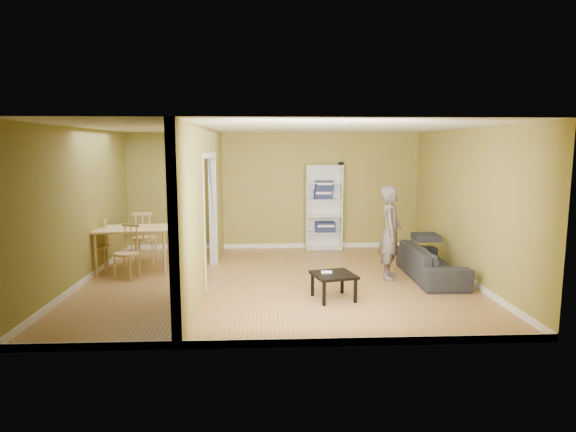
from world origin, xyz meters
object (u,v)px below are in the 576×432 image
object	(u,v)px
person	(391,224)
coffee_table	(334,277)
chair_left	(97,245)
dining_table	(133,232)
bookshelf	(324,207)
chair_near	(127,252)
sofa	(431,258)
chair_far	(145,237)

from	to	relation	value
person	coffee_table	world-z (taller)	person
coffee_table	chair_left	xyz separation A→B (m)	(-4.15, 1.93, 0.14)
person	dining_table	world-z (taller)	person
person	bookshelf	world-z (taller)	person
bookshelf	chair_near	world-z (taller)	bookshelf
coffee_table	sofa	bearing A→B (deg)	30.32
bookshelf	coffee_table	xyz separation A→B (m)	(-0.28, -3.62, -0.61)
chair_left	chair_far	bearing A→B (deg)	117.33
bookshelf	chair_left	xyz separation A→B (m)	(-4.42, -1.70, -0.47)
bookshelf	dining_table	world-z (taller)	bookshelf
person	coffee_table	xyz separation A→B (m)	(-1.15, -1.13, -0.62)
person	chair_left	world-z (taller)	person
sofa	bookshelf	size ratio (longest dim) A/B	1.02
bookshelf	dining_table	bearing A→B (deg)	-155.04
person	chair_far	distance (m)	4.77
dining_table	chair_far	size ratio (longest dim) A/B	1.25
coffee_table	chair_near	world-z (taller)	chair_near
sofa	coffee_table	xyz separation A→B (m)	(-1.87, -1.09, -0.03)
sofa	chair_near	xyz separation A→B (m)	(-5.31, 0.25, 0.10)
coffee_table	person	bearing A→B (deg)	44.65
coffee_table	dining_table	size ratio (longest dim) A/B	0.46
sofa	dining_table	distance (m)	5.40
coffee_table	chair_left	size ratio (longest dim) A/B	0.63
sofa	chair_left	bearing A→B (deg)	83.10
dining_table	person	bearing A→B (deg)	-9.19
chair_near	bookshelf	bearing A→B (deg)	47.74
bookshelf	chair_near	distance (m)	4.39
person	chair_near	xyz separation A→B (m)	(-4.59, 0.21, -0.48)
person	chair_near	bearing A→B (deg)	105.90
dining_table	bookshelf	bearing A→B (deg)	24.96
dining_table	chair_near	distance (m)	0.60
bookshelf	chair_left	size ratio (longest dim) A/B	2.00
bookshelf	coffee_table	size ratio (longest dim) A/B	3.19
sofa	chair_near	world-z (taller)	chair_near
sofa	bookshelf	world-z (taller)	bookshelf
person	chair_left	bearing A→B (deg)	99.99
chair_far	sofa	bearing A→B (deg)	162.83
bookshelf	chair_near	size ratio (longest dim) A/B	2.01
bookshelf	chair_left	distance (m)	4.76
chair_near	chair_far	xyz separation A→B (m)	(0.04, 1.17, 0.05)
sofa	person	bearing A→B (deg)	87.76
sofa	chair_near	distance (m)	5.32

